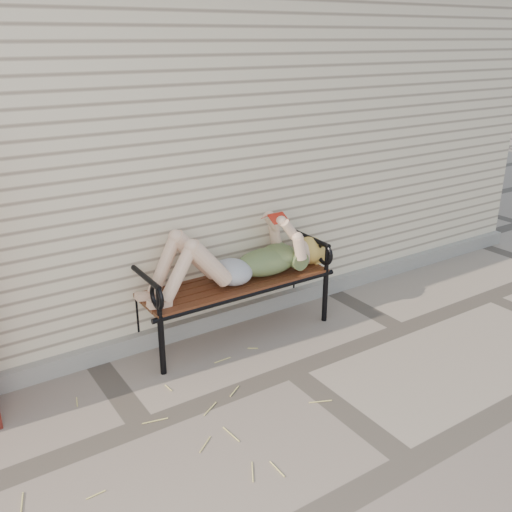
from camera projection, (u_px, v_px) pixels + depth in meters
ground at (291, 371)px, 4.51m from camera, size 80.00×80.00×0.00m
house_wall at (132, 130)px, 6.30m from camera, size 8.00×4.00×3.00m
foundation_strip at (228, 316)px, 5.24m from camera, size 8.00×0.10×0.15m
garden_bench at (228, 259)px, 4.94m from camera, size 1.85×0.74×1.20m
reading_woman at (238, 259)px, 4.82m from camera, size 1.75×0.40×0.55m
straw_scatter at (140, 437)px, 3.75m from camera, size 2.91×1.69×0.01m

